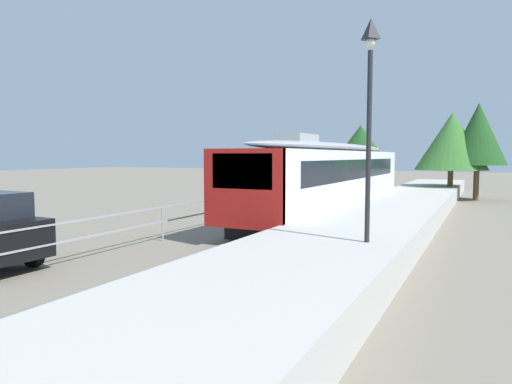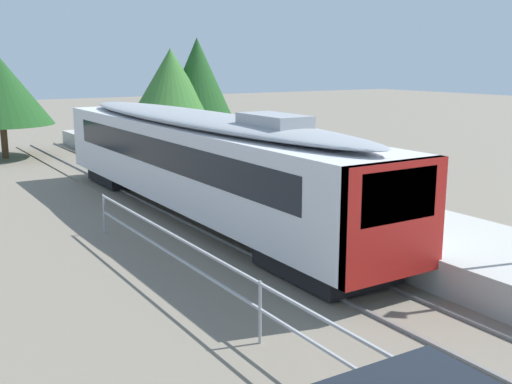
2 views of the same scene
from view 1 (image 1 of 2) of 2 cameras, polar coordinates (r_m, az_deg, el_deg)
The scene contains 8 objects.
ground_plane at distance 17.27m, azimuth -8.66°, elevation -5.56°, with size 160.00×160.00×0.00m, color slate.
track_rails at distance 15.74m, azimuth 0.34°, elevation -6.37°, with size 3.20×60.00×0.14m.
commuter_train at distance 22.98m, azimuth 9.31°, elevation 2.31°, with size 2.82×18.77×3.74m.
station_platform at distance 14.54m, azimuth 11.96°, elevation -5.71°, with size 3.90×60.00×0.90m, color #B7B5AD.
platform_lamp_mid_platform at distance 11.53m, azimuth 13.95°, elevation 12.44°, with size 0.34×0.34×5.35m.
tree_behind_carpark at distance 34.23m, azimuth 23.13°, elevation 5.80°, with size 4.78×4.78×5.95m.
tree_behind_station_far at distance 34.24m, azimuth 25.86°, elevation 6.48°, with size 3.69×3.69×6.54m.
tree_distant_left at distance 40.90m, azimuth 12.83°, elevation 5.44°, with size 5.54×5.54×5.65m.
Camera 1 is at (6.86, 8.15, 3.01)m, focal length 32.20 mm.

